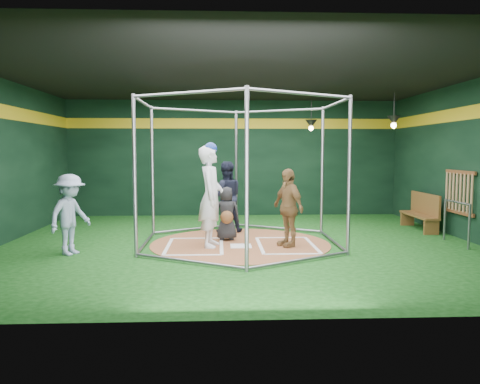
{
  "coord_description": "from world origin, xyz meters",
  "views": [
    {
      "loc": [
        -0.45,
        -9.79,
        1.97
      ],
      "look_at": [
        0.0,
        0.1,
        1.1
      ],
      "focal_mm": 35.0,
      "sensor_mm": 36.0,
      "label": 1
    }
  ],
  "objects_px": {
    "umpire": "(226,197)",
    "visitor_leopard": "(288,208)",
    "batter_figure": "(211,195)",
    "dugout_bench": "(422,211)"
  },
  "relations": [
    {
      "from": "batter_figure",
      "to": "dugout_bench",
      "type": "height_order",
      "value": "batter_figure"
    },
    {
      "from": "batter_figure",
      "to": "umpire",
      "type": "bearing_deg",
      "value": 79.24
    },
    {
      "from": "batter_figure",
      "to": "dugout_bench",
      "type": "bearing_deg",
      "value": 19.61
    },
    {
      "from": "visitor_leopard",
      "to": "dugout_bench",
      "type": "distance_m",
      "value": 4.14
    },
    {
      "from": "batter_figure",
      "to": "visitor_leopard",
      "type": "height_order",
      "value": "batter_figure"
    },
    {
      "from": "umpire",
      "to": "dugout_bench",
      "type": "height_order",
      "value": "umpire"
    },
    {
      "from": "umpire",
      "to": "batter_figure",
      "type": "bearing_deg",
      "value": 73.33
    },
    {
      "from": "umpire",
      "to": "visitor_leopard",
      "type": "bearing_deg",
      "value": 119.22
    },
    {
      "from": "dugout_bench",
      "to": "visitor_leopard",
      "type": "bearing_deg",
      "value": -152.47
    },
    {
      "from": "visitor_leopard",
      "to": "dugout_bench",
      "type": "height_order",
      "value": "visitor_leopard"
    }
  ]
}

